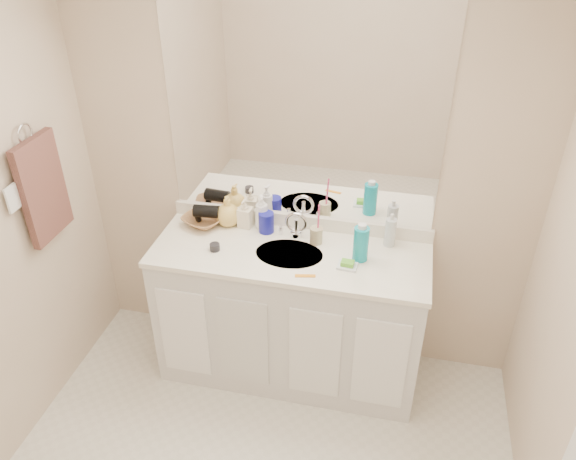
# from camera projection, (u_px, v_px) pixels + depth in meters

# --- Properties ---
(wall_back) EXTENTS (2.60, 0.02, 2.40)m
(wall_back) POSITION_uv_depth(u_px,v_px,m) (301.00, 177.00, 3.11)
(wall_back) COLOR beige
(wall_back) RESTS_ON floor
(vanity_cabinet) EXTENTS (1.50, 0.55, 0.85)m
(vanity_cabinet) POSITION_uv_depth(u_px,v_px,m) (290.00, 315.00, 3.30)
(vanity_cabinet) COLOR silver
(vanity_cabinet) RESTS_ON floor
(countertop) EXTENTS (1.52, 0.57, 0.03)m
(countertop) POSITION_uv_depth(u_px,v_px,m) (290.00, 254.00, 3.07)
(countertop) COLOR white
(countertop) RESTS_ON vanity_cabinet
(backsplash) EXTENTS (1.52, 0.03, 0.08)m
(backsplash) POSITION_uv_depth(u_px,v_px,m) (300.00, 221.00, 3.25)
(backsplash) COLOR white
(backsplash) RESTS_ON countertop
(sink_basin) EXTENTS (0.37, 0.37, 0.02)m
(sink_basin) POSITION_uv_depth(u_px,v_px,m) (289.00, 255.00, 3.05)
(sink_basin) COLOR silver
(sink_basin) RESTS_ON countertop
(faucet) EXTENTS (0.02, 0.02, 0.11)m
(faucet) POSITION_uv_depth(u_px,v_px,m) (296.00, 228.00, 3.16)
(faucet) COLOR silver
(faucet) RESTS_ON countertop
(mirror) EXTENTS (1.48, 0.01, 1.20)m
(mirror) POSITION_uv_depth(u_px,v_px,m) (302.00, 115.00, 2.92)
(mirror) COLOR white
(mirror) RESTS_ON wall_back
(blue_mug) EXTENTS (0.11, 0.11, 0.12)m
(blue_mug) POSITION_uv_depth(u_px,v_px,m) (266.00, 222.00, 3.20)
(blue_mug) COLOR #151795
(blue_mug) RESTS_ON countertop
(tan_cup) EXTENTS (0.08, 0.08, 0.10)m
(tan_cup) POSITION_uv_depth(u_px,v_px,m) (316.00, 235.00, 3.11)
(tan_cup) COLOR tan
(tan_cup) RESTS_ON countertop
(toothbrush) EXTENTS (0.02, 0.04, 0.20)m
(toothbrush) POSITION_uv_depth(u_px,v_px,m) (318.00, 220.00, 3.05)
(toothbrush) COLOR #E73C72
(toothbrush) RESTS_ON tan_cup
(mouthwash_bottle) EXTENTS (0.11, 0.11, 0.19)m
(mouthwash_bottle) POSITION_uv_depth(u_px,v_px,m) (361.00, 244.00, 2.95)
(mouthwash_bottle) COLOR #0E96AC
(mouthwash_bottle) RESTS_ON countertop
(clear_pump_bottle) EXTENTS (0.07, 0.07, 0.16)m
(clear_pump_bottle) POSITION_uv_depth(u_px,v_px,m) (390.00, 232.00, 3.07)
(clear_pump_bottle) COLOR silver
(clear_pump_bottle) RESTS_ON countertop
(soap_dish) EXTENTS (0.11, 0.09, 0.01)m
(soap_dish) POSITION_uv_depth(u_px,v_px,m) (347.00, 266.00, 2.93)
(soap_dish) COLOR white
(soap_dish) RESTS_ON countertop
(green_soap) EXTENTS (0.07, 0.05, 0.02)m
(green_soap) POSITION_uv_depth(u_px,v_px,m) (348.00, 263.00, 2.92)
(green_soap) COLOR #60BB2D
(green_soap) RESTS_ON soap_dish
(orange_comb) EXTENTS (0.11, 0.04, 0.00)m
(orange_comb) POSITION_uv_depth(u_px,v_px,m) (305.00, 276.00, 2.87)
(orange_comb) COLOR orange
(orange_comb) RESTS_ON countertop
(dark_jar) EXTENTS (0.06, 0.06, 0.04)m
(dark_jar) POSITION_uv_depth(u_px,v_px,m) (215.00, 247.00, 3.06)
(dark_jar) COLOR black
(dark_jar) RESTS_ON countertop
(soap_bottle_white) EXTENTS (0.10, 0.10, 0.21)m
(soap_bottle_white) POSITION_uv_depth(u_px,v_px,m) (262.00, 212.00, 3.21)
(soap_bottle_white) COLOR white
(soap_bottle_white) RESTS_ON countertop
(soap_bottle_cream) EXTENTS (0.09, 0.09, 0.17)m
(soap_bottle_cream) POSITION_uv_depth(u_px,v_px,m) (245.00, 213.00, 3.24)
(soap_bottle_cream) COLOR #F6E9C9
(soap_bottle_cream) RESTS_ON countertop
(soap_bottle_yellow) EXTENTS (0.17, 0.17, 0.18)m
(soap_bottle_yellow) POSITION_uv_depth(u_px,v_px,m) (228.00, 211.00, 3.25)
(soap_bottle_yellow) COLOR #E1BA57
(soap_bottle_yellow) RESTS_ON countertop
(wicker_basket) EXTENTS (0.31, 0.31, 0.06)m
(wicker_basket) POSITION_uv_depth(u_px,v_px,m) (204.00, 220.00, 3.28)
(wicker_basket) COLOR #8D5E38
(wicker_basket) RESTS_ON countertop
(hair_dryer) EXTENTS (0.15, 0.09, 0.07)m
(hair_dryer) POSITION_uv_depth(u_px,v_px,m) (206.00, 211.00, 3.25)
(hair_dryer) COLOR black
(hair_dryer) RESTS_ON wicker_basket
(towel_ring) EXTENTS (0.01, 0.11, 0.11)m
(towel_ring) POSITION_uv_depth(u_px,v_px,m) (25.00, 134.00, 2.73)
(towel_ring) COLOR silver
(towel_ring) RESTS_ON wall_left
(hand_towel) EXTENTS (0.04, 0.32, 0.55)m
(hand_towel) POSITION_uv_depth(u_px,v_px,m) (43.00, 189.00, 2.89)
(hand_towel) COLOR #422723
(hand_towel) RESTS_ON towel_ring
(switch_plate) EXTENTS (0.01, 0.08, 0.13)m
(switch_plate) POSITION_uv_depth(u_px,v_px,m) (12.00, 198.00, 2.70)
(switch_plate) COLOR white
(switch_plate) RESTS_ON wall_left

